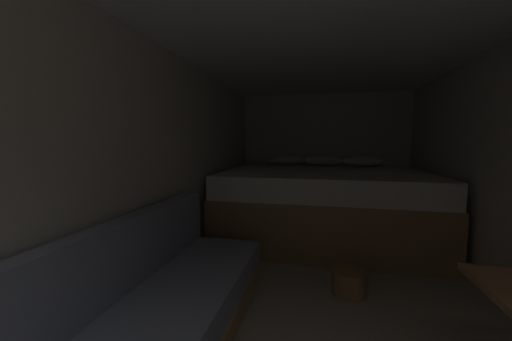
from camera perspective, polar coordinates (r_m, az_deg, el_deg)
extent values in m
plane|color=#A39984|center=(2.54, 13.14, -22.88)|extent=(6.86, 6.86, 0.00)
cube|color=beige|center=(4.70, 13.21, 2.75)|extent=(2.65, 0.05, 1.96)
cube|color=beige|center=(2.58, -16.59, 0.35)|extent=(0.05, 4.86, 1.96)
cube|color=white|center=(2.37, 14.33, 24.69)|extent=(2.65, 4.86, 0.05)
cube|color=#9E7247|center=(3.79, 13.10, -8.38)|extent=(2.43, 1.88, 0.60)
cube|color=beige|center=(3.71, 13.25, -1.95)|extent=(2.39, 1.84, 0.26)
ellipsoid|color=white|center=(4.44, 6.15, 2.05)|extent=(0.56, 0.33, 0.15)
ellipsoid|color=white|center=(4.45, 20.29, 1.73)|extent=(0.56, 0.33, 0.15)
ellipsoid|color=white|center=(4.41, 13.23, 1.90)|extent=(0.56, 0.33, 0.15)
cube|color=tan|center=(2.02, -17.02, -29.09)|extent=(0.72, 2.07, 0.13)
cube|color=#8C93A8|center=(1.93, -17.17, -25.20)|extent=(0.68, 2.03, 0.19)
cube|color=#8C93A8|center=(1.96, -25.38, -15.10)|extent=(0.12, 2.03, 0.43)
cylinder|color=olive|center=(2.56, 18.05, -20.37)|extent=(0.26, 0.26, 0.19)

